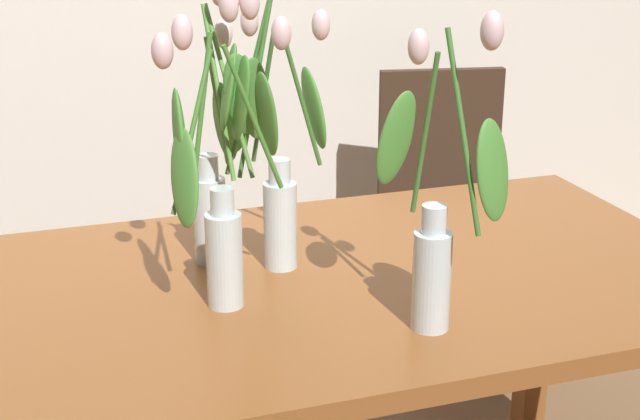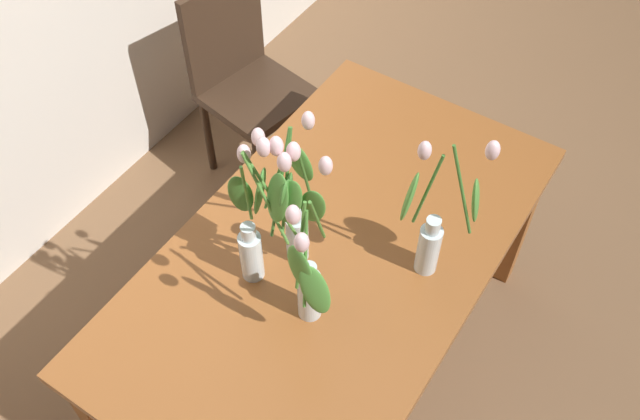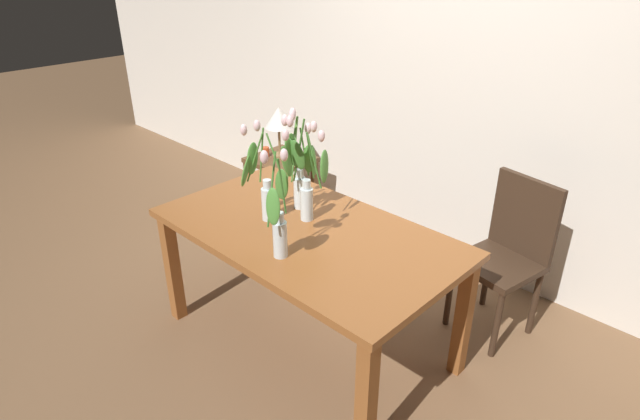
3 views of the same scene
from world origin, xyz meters
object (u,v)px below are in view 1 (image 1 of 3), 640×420
object	(u,v)px
tulip_vase_0	(221,164)
tulip_vase_1	(436,231)
dining_table	(330,317)
tulip_vase_3	(269,154)
dining_chair	(446,201)
tulip_vase_2	(219,201)

from	to	relation	value
tulip_vase_0	tulip_vase_1	bearing A→B (deg)	-55.09
dining_table	tulip_vase_0	bearing A→B (deg)	144.34
tulip_vase_3	dining_chair	distance (m)	1.23
dining_table	tulip_vase_2	bearing A→B (deg)	-163.83
tulip_vase_1	dining_chair	world-z (taller)	tulip_vase_1
tulip_vase_0	tulip_vase_3	world-z (taller)	tulip_vase_3
dining_table	dining_chair	distance (m)	1.15
dining_table	tulip_vase_3	bearing A→B (deg)	137.55
tulip_vase_0	tulip_vase_1	distance (m)	0.49
tulip_vase_1	tulip_vase_2	xyz separation A→B (m)	(-0.33, 0.20, 0.02)
tulip_vase_2	dining_chair	xyz separation A→B (m)	(0.94, 0.97, -0.42)
tulip_vase_2	dining_chair	bearing A→B (deg)	46.06
tulip_vase_2	tulip_vase_0	bearing A→B (deg)	76.18
tulip_vase_0	tulip_vase_3	xyz separation A→B (m)	(0.09, -0.04, 0.02)
dining_table	tulip_vase_3	world-z (taller)	tulip_vase_3
dining_table	tulip_vase_3	xyz separation A→B (m)	(-0.10, 0.09, 0.33)
dining_table	tulip_vase_3	size ratio (longest dim) A/B	2.71
tulip_vase_0	tulip_vase_2	world-z (taller)	tulip_vase_0
tulip_vase_3	dining_chair	world-z (taller)	tulip_vase_3
dining_table	dining_chair	bearing A→B (deg)	52.14
dining_table	tulip_vase_0	size ratio (longest dim) A/B	2.80
tulip_vase_1	tulip_vase_2	world-z (taller)	tulip_vase_1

